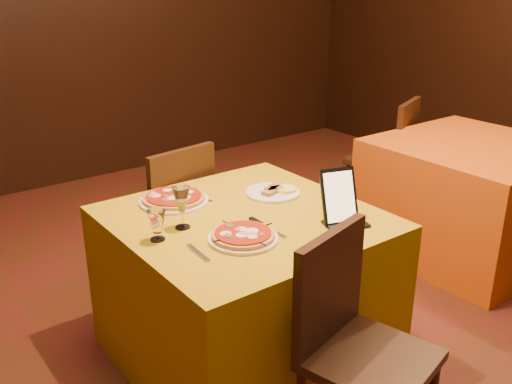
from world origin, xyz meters
TOP-DOWN VIEW (x-y plane):
  - floor at (0.00, 0.00)m, footprint 6.00×7.00m
  - wall_back at (0.00, 3.50)m, footprint 6.00×0.01m
  - main_table at (-0.37, 0.52)m, footprint 1.10×1.10m
  - side_table at (1.49, 0.56)m, footprint 1.10×1.10m
  - chair_main_near at (-0.37, -0.27)m, footprint 0.45×0.45m
  - chair_main_far at (-0.37, 1.30)m, footprint 0.42×0.42m
  - chair_side_far at (1.49, 1.34)m, footprint 0.48×0.48m
  - pizza_near at (-0.52, 0.32)m, footprint 0.29×0.29m
  - pizza_far at (-0.54, 0.85)m, footprint 0.33×0.33m
  - cutlet_dish at (-0.10, 0.65)m, footprint 0.27×0.27m
  - wine_glass at (-0.65, 0.57)m, footprint 0.08×0.08m
  - water_glass at (-0.79, 0.53)m, footprint 0.08×0.08m
  - tablet at (-0.08, 0.22)m, footprint 0.18×0.14m
  - knife at (-0.37, 0.34)m, footprint 0.02×0.22m
  - fork_near at (-0.73, 0.33)m, footprint 0.03×0.17m
  - fork_far at (-0.42, 0.82)m, footprint 0.06×0.17m

SIDE VIEW (x-z plane):
  - floor at x=0.00m, z-range -0.01..0.00m
  - main_table at x=-0.37m, z-range 0.00..0.75m
  - side_table at x=1.49m, z-range 0.00..0.75m
  - chair_main_near at x=-0.37m, z-range 0.00..0.91m
  - chair_main_far at x=-0.37m, z-range 0.00..0.91m
  - chair_side_far at x=1.49m, z-range 0.00..0.91m
  - knife at x=-0.37m, z-range 0.75..0.76m
  - fork_near at x=-0.73m, z-range 0.75..0.76m
  - fork_far at x=-0.42m, z-range 0.75..0.76m
  - cutlet_dish at x=-0.10m, z-range 0.75..0.78m
  - pizza_far at x=-0.54m, z-range 0.75..0.78m
  - pizza_near at x=-0.52m, z-range 0.75..0.78m
  - water_glass at x=-0.79m, z-range 0.75..0.88m
  - wine_glass at x=-0.65m, z-range 0.75..0.94m
  - tablet at x=-0.08m, z-range 0.75..0.99m
  - wall_back at x=0.00m, z-range 0.00..2.80m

